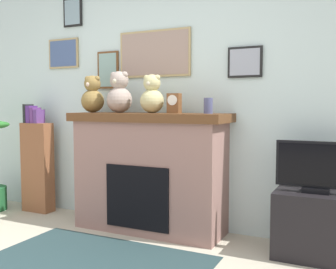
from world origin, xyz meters
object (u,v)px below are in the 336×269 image
Objects in this scene: fireplace at (150,171)px; teddy_bear_cream at (119,94)px; candle_jar at (208,106)px; teddy_bear_tan at (93,96)px; bookshelf at (37,163)px; tv_stand at (315,225)px; teddy_bear_brown at (152,96)px; mantel_clock at (174,103)px; television at (317,168)px.

teddy_bear_cream is at bearing -176.76° from fireplace.
teddy_bear_tan reaches higher than candle_jar.
candle_jar reaches higher than bookshelf.
teddy_bear_brown is at bearing 178.55° from tv_stand.
teddy_bear_cream is at bearing 178.84° from tv_stand.
television is at bearing -1.75° from mantel_clock.
teddy_bear_cream is (-1.82, 0.04, 0.59)m from television.
fireplace is at bearing -1.76° from bookshelf.
bookshelf is (-1.46, 0.04, -0.03)m from fireplace.
television is 1.52× the size of teddy_bear_cream.
teddy_bear_tan is at bearing -179.98° from candle_jar.
teddy_bear_brown reaches higher than television.
bookshelf is 1.37m from teddy_bear_cream.
teddy_bear_cream reaches higher than mantel_clock.
teddy_bear_cream is at bearing -3.17° from bookshelf.
television is 1.91m from teddy_bear_cream.
teddy_bear_tan is at bearing -178.37° from fireplace.
candle_jar is at bearing 177.63° from tv_stand.
teddy_bear_brown is (0.04, -0.02, 0.72)m from fireplace.
teddy_bear_cream reaches higher than teddy_bear_brown.
bookshelf is 6.68× the size of mantel_clock.
mantel_clock is 0.49× the size of teddy_bear_tan.
mantel_clock reaches higher than candle_jar.
tv_stand is 2.37m from teddy_bear_tan.
fireplace is at bearing 177.89° from tv_stand.
bookshelf is 8.78× the size of candle_jar.
fireplace is 4.14× the size of teddy_bear_tan.
teddy_bear_brown is (0.36, 0.00, -0.02)m from teddy_bear_cream.
bookshelf reaches higher than fireplace.
fireplace is 0.97m from teddy_bear_tan.
bookshelf is 2.97m from tv_stand.
fireplace is 8.49× the size of mantel_clock.
mantel_clock is 0.45× the size of teddy_bear_cream.
candle_jar is (-0.90, 0.04, 0.93)m from tv_stand.
teddy_bear_brown is (0.68, 0.00, -0.01)m from teddy_bear_tan.
teddy_bear_cream is at bearing -179.99° from teddy_bear_brown.
bookshelf is 1.86m from mantel_clock.
fireplace is at bearing 1.63° from teddy_bear_tan.
television is 1.64× the size of teddy_bear_tan.
fireplace is 0.70m from mantel_clock.
tv_stand is at bearing -2.37° from candle_jar.
teddy_bear_cream is at bearing -179.97° from candle_jar.
teddy_bear_cream is at bearing 179.93° from mantel_clock.
fireplace is 1.53m from tv_stand.
mantel_clock is at bearing 178.25° from television.
mantel_clock is at bearing 178.32° from tv_stand.
fireplace is 4.28× the size of teddy_bear_brown.
mantel_clock is (-1.23, 0.04, 0.96)m from tv_stand.
television is at bearing -1.97° from bookshelf.
teddy_bear_tan is 0.32m from teddy_bear_cream.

